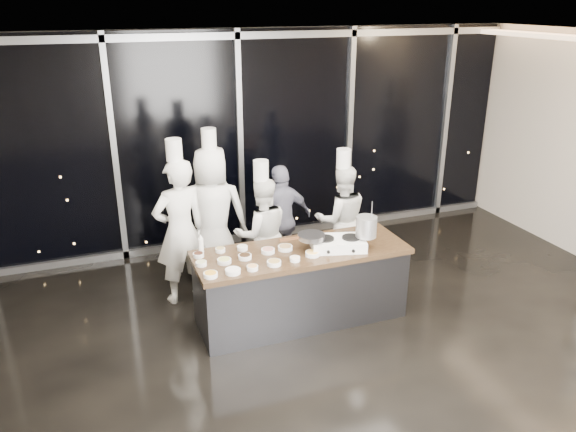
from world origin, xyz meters
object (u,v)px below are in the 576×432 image
stove (338,243)px  chef_center (262,233)px  frying_pan (311,236)px  chef_left (213,214)px  guest (282,220)px  chef_right (341,219)px  demo_counter (301,285)px  chef_far_left (180,230)px  stock_pot (366,227)px

stove → chef_center: size_ratio=0.40×
frying_pan → chef_left: chef_left is taller
guest → chef_right: bearing=150.7°
demo_counter → stove: bearing=-14.4°
chef_right → chef_center: bearing=14.3°
chef_far_left → chef_center: size_ratio=1.20×
guest → stock_pot: bearing=97.9°
frying_pan → stock_pot: bearing=0.2°
stock_pot → chef_right: (0.27, 1.21, -0.39)m
frying_pan → chef_left: size_ratio=0.27×
stove → chef_right: bearing=77.5°
stove → stock_pot: 0.37m
chef_center → chef_right: chef_right is taller
chef_far_left → chef_right: chef_far_left is taller
demo_counter → stove: (0.41, -0.11, 0.51)m
stove → chef_right: (0.58, 1.12, -0.19)m
stock_pot → chef_left: chef_left is taller
chef_far_left → chef_center: (1.04, -0.04, -0.18)m
chef_center → guest: (0.39, 0.34, 0.01)m
chef_left → chef_right: (1.69, -0.39, -0.16)m
chef_center → chef_right: 1.17m
stock_pot → chef_far_left: size_ratio=0.11×
stove → chef_center: bearing=134.4°
demo_counter → guest: (0.22, 1.27, 0.32)m
stove → chef_left: bearing=141.4°
frying_pan → guest: 1.34m
chef_right → chef_left: bearing=-2.8°
demo_counter → stove: stove is taller
frying_pan → guest: size_ratio=0.37×
chef_left → stock_pot: bearing=148.6°
stove → stock_pot: bearing=-1.2°
chef_left → chef_center: 0.73m
chef_far_left → guest: (1.43, 0.31, -0.17)m
chef_left → chef_center: size_ratio=1.20×
demo_counter → chef_left: (-0.70, 1.40, 0.48)m
demo_counter → frying_pan: (0.10, -0.03, 0.61)m
demo_counter → stove: 0.66m
chef_center → guest: chef_center is taller
frying_pan → stock_pot: (0.62, -0.16, 0.09)m
chef_left → chef_far_left: bearing=57.4°
stock_pot → chef_far_left: 2.26m
chef_left → chef_right: size_ratio=1.18×
guest → demo_counter: bearing=69.4°
guest → chef_right: 0.81m
demo_counter → guest: size_ratio=1.60×
demo_counter → frying_pan: bearing=-18.0°
demo_counter → stock_pot: stock_pot is taller
demo_counter → chef_right: (0.99, 1.01, 0.32)m
stove → chef_far_left: bearing=161.4°
stock_pot → chef_center: (-0.89, 1.12, -0.40)m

